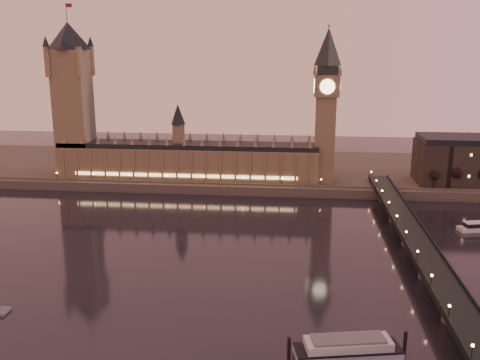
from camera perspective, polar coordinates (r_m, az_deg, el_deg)
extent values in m
plane|color=black|center=(258.99, -2.08, -7.75)|extent=(700.00, 700.00, 0.00)
cube|color=#423D35|center=(413.61, 5.23, 1.02)|extent=(560.00, 130.00, 6.00)
cube|color=brown|center=(374.99, -5.59, 1.83)|extent=(180.00, 26.00, 22.00)
cube|color=black|center=(372.52, -5.63, 3.73)|extent=(180.00, 22.00, 3.20)
cube|color=#FFCC7F|center=(363.46, -5.99, 0.46)|extent=(153.00, 0.25, 2.20)
cube|color=brown|center=(393.35, -17.28, 6.72)|extent=(22.00, 22.00, 88.00)
cone|color=black|center=(390.64, -17.87, 14.44)|extent=(31.68, 31.68, 18.00)
cylinder|color=black|center=(391.17, -18.04, 16.63)|extent=(0.44, 0.44, 12.00)
cube|color=maroon|center=(390.58, -17.78, 17.32)|extent=(4.00, 0.15, 2.50)
cube|color=brown|center=(364.64, 9.02, 4.26)|extent=(13.00, 13.00, 58.00)
cube|color=brown|center=(360.31, 9.24, 9.90)|extent=(16.00, 16.00, 14.00)
cylinder|color=#FFEAA5|center=(352.16, 9.31, 9.81)|extent=(9.60, 0.35, 9.60)
cylinder|color=#FFEAA5|center=(359.95, 7.92, 9.95)|extent=(0.35, 9.60, 9.60)
cube|color=black|center=(359.74, 9.30, 11.49)|extent=(13.00, 13.00, 6.00)
cone|color=black|center=(359.40, 9.40, 13.88)|extent=(17.68, 17.68, 24.00)
sphere|color=gold|center=(359.61, 9.49, 15.95)|extent=(2.00, 2.00, 2.00)
cube|color=black|center=(260.32, 18.53, -6.51)|extent=(13.00, 260.00, 2.00)
cube|color=black|center=(258.48, 17.19, -6.20)|extent=(0.60, 260.00, 1.00)
cube|color=black|center=(261.28, 19.91, -6.20)|extent=(0.60, 260.00, 1.00)
cylinder|color=black|center=(368.49, 19.92, -0.19)|extent=(0.70, 0.70, 9.40)
sphere|color=black|center=(367.38, 19.99, 0.56)|extent=(6.27, 6.27, 6.27)
cylinder|color=black|center=(372.74, 22.32, -0.25)|extent=(0.70, 0.70, 9.40)
sphere|color=black|center=(371.64, 22.39, 0.49)|extent=(6.27, 6.27, 6.27)
cube|color=#98A4C1|center=(182.44, 11.40, -17.62)|extent=(35.04, 15.99, 2.75)
cube|color=black|center=(181.59, 11.43, -17.18)|extent=(35.04, 15.99, 0.53)
cube|color=silver|center=(180.75, 11.45, -16.73)|extent=(28.61, 13.70, 2.75)
cube|color=#595B5E|center=(179.87, 11.48, -16.25)|extent=(24.26, 11.83, 0.74)
cylinder|color=black|center=(178.00, 5.25, -17.41)|extent=(1.16, 1.16, 7.19)
cylinder|color=black|center=(188.12, 17.20, -16.17)|extent=(1.16, 1.16, 7.19)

